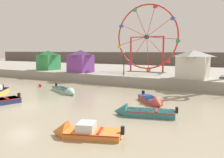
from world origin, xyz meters
TOP-DOWN VIEW (x-y plane):
  - ground_plane at (0.00, 0.00)m, footprint 240.00×240.00m
  - quay_promenade at (0.00, 27.66)m, footprint 110.00×25.27m
  - distant_town_skyline at (0.00, 51.86)m, footprint 140.00×3.00m
  - motorboat_orange_hull at (8.80, -3.24)m, footprint 4.19×2.68m
  - motorboat_seafoam at (-1.09, 7.19)m, footprint 5.44×3.61m
  - motorboat_faded_red at (9.41, 6.81)m, footprint 3.67×3.88m
  - motorboat_teal_painted at (9.94, 2.46)m, footprint 4.75×2.59m
  - ferris_wheel_red_frame at (2.34, 23.04)m, footprint 10.52×1.20m
  - carnival_booth_green_kiosk at (-14.97, 18.72)m, footprint 3.31×3.62m
  - carnival_booth_purple_stall at (-6.83, 17.58)m, footprint 3.71×3.65m
  - carnival_booth_white_ticket at (10.75, 17.60)m, footprint 4.05×3.79m
  - promenade_lamp_far at (1.76, 16.11)m, footprint 0.32×0.32m
  - mooring_buoy_orange at (-7.20, 9.12)m, footprint 0.44×0.44m

SIDE VIEW (x-z plane):
  - ground_plane at x=0.00m, z-range 0.00..0.00m
  - mooring_buoy_orange at x=-7.20m, z-range 0.00..0.44m
  - motorboat_seafoam at x=-1.09m, z-range -0.32..0.80m
  - motorboat_orange_hull at x=8.80m, z-range -0.42..0.92m
  - motorboat_teal_painted at x=9.94m, z-range -0.42..0.92m
  - motorboat_faded_red at x=9.41m, z-range -0.30..0.83m
  - quay_promenade at x=0.00m, z-range 0.00..1.35m
  - distant_town_skyline at x=0.00m, z-range 0.00..4.40m
  - carnival_booth_green_kiosk at x=-14.97m, z-range 1.42..4.91m
  - carnival_booth_white_ticket at x=10.75m, z-range 1.42..4.95m
  - carnival_booth_purple_stall at x=-6.83m, z-range 1.42..4.98m
  - promenade_lamp_far at x=1.76m, z-range 1.92..5.41m
  - ferris_wheel_red_frame at x=2.34m, z-range 1.37..12.24m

